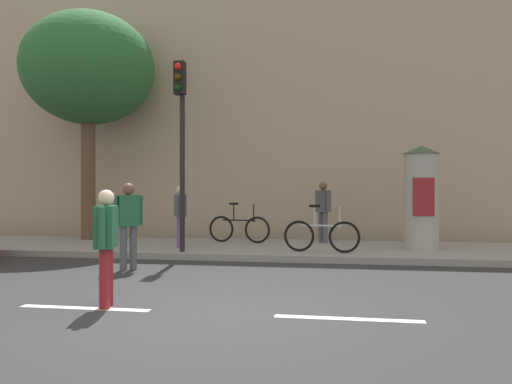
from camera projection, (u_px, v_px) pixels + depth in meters
name	position (u px, v px, depth m)	size (l,w,h in m)	color
ground_plane	(211.00, 313.00, 6.80)	(80.00, 80.00, 0.00)	#2B2B2D
sidewalk_curb	(281.00, 249.00, 13.69)	(36.00, 4.00, 0.15)	gray
lane_markings	(211.00, 313.00, 6.80)	(25.80, 0.16, 0.01)	silver
building_backdrop	(300.00, 120.00, 18.61)	(36.00, 5.00, 8.05)	tan
traffic_light	(181.00, 125.00, 12.32)	(0.24, 0.45, 4.35)	black
poster_column	(421.00, 197.00, 13.05)	(0.91, 0.91, 2.51)	#9E9B93
street_tree	(88.00, 69.00, 15.69)	(3.83, 3.83, 6.62)	brown
pedestrian_with_bag	(106.00, 238.00, 7.16)	(0.36, 0.65, 1.57)	maroon
pedestrian_in_dark_shirt	(128.00, 219.00, 10.56)	(0.47, 0.43, 1.71)	#4C4C51
pedestrian_with_backpack	(323.00, 207.00, 14.67)	(0.44, 0.52, 1.66)	#4C4C51
pedestrian_in_light_jacket	(180.00, 212.00, 13.30)	(0.40, 0.50, 1.53)	#724C84
bicycle_leaning	(239.00, 228.00, 14.68)	(1.76, 0.33, 1.09)	black
bicycle_upright	(321.00, 235.00, 12.34)	(1.76, 0.29, 1.09)	black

